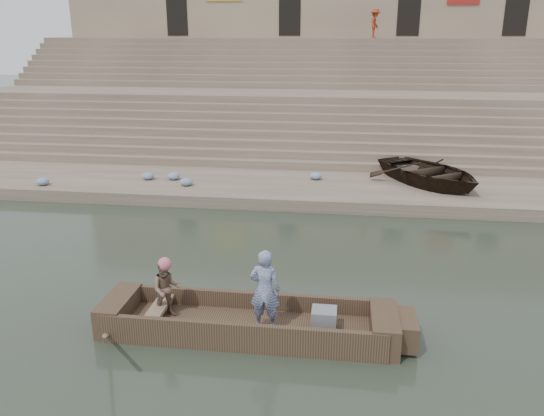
% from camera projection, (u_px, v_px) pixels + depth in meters
% --- Properties ---
extents(ground, '(120.00, 120.00, 0.00)m').
position_uv_depth(ground, '(265.00, 299.00, 11.67)').
color(ground, '#263024').
rests_on(ground, ground).
extents(lower_landing, '(32.00, 4.00, 0.40)m').
position_uv_depth(lower_landing, '(298.00, 189.00, 19.15)').
color(lower_landing, gray).
rests_on(lower_landing, ground).
extents(mid_landing, '(32.00, 3.00, 2.80)m').
position_uv_depth(mid_landing, '(312.00, 122.00, 25.85)').
color(mid_landing, gray).
rests_on(mid_landing, ground).
extents(upper_landing, '(32.00, 3.00, 5.20)m').
position_uv_depth(upper_landing, '(320.00, 84.00, 32.08)').
color(upper_landing, gray).
rests_on(upper_landing, ground).
extents(ghat_steps, '(32.00, 11.00, 5.20)m').
position_uv_depth(ghat_steps, '(314.00, 109.00, 27.33)').
color(ghat_steps, gray).
rests_on(ghat_steps, ground).
extents(building_wall, '(32.00, 5.07, 11.20)m').
position_uv_depth(building_wall, '(324.00, 31.00, 34.92)').
color(building_wall, tan).
rests_on(building_wall, ground).
extents(main_rowboat, '(5.00, 1.30, 0.22)m').
position_uv_depth(main_rowboat, '(247.00, 328.00, 10.32)').
color(main_rowboat, brown).
rests_on(main_rowboat, ground).
extents(rowboat_trim, '(6.04, 2.63, 1.83)m').
position_uv_depth(rowboat_trim, '(258.00, 320.00, 10.22)').
color(rowboat_trim, brown).
rests_on(rowboat_trim, ground).
extents(standing_man, '(0.59, 0.40, 1.57)m').
position_uv_depth(standing_man, '(265.00, 290.00, 9.88)').
color(standing_man, navy).
rests_on(standing_man, main_rowboat).
extents(rowing_man, '(0.69, 0.62, 1.16)m').
position_uv_depth(rowing_man, '(166.00, 289.00, 10.37)').
color(rowing_man, '#2B8261').
rests_on(rowing_man, main_rowboat).
extents(television, '(0.46, 0.42, 0.40)m').
position_uv_depth(television, '(323.00, 319.00, 10.04)').
color(television, slate).
rests_on(television, main_rowboat).
extents(beached_rowboat, '(4.98, 5.24, 0.88)m').
position_uv_depth(beached_rowboat, '(429.00, 172.00, 18.89)').
color(beached_rowboat, '#2D2116').
rests_on(beached_rowboat, lower_landing).
extents(pedestrian, '(0.81, 1.11, 1.55)m').
position_uv_depth(pedestrian, '(375.00, 23.00, 30.36)').
color(pedestrian, '#983419').
rests_on(pedestrian, upper_landing).
extents(cloth_bundles, '(9.85, 2.49, 0.26)m').
position_uv_depth(cloth_bundles, '(174.00, 178.00, 19.32)').
color(cloth_bundles, '#3F5999').
rests_on(cloth_bundles, lower_landing).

